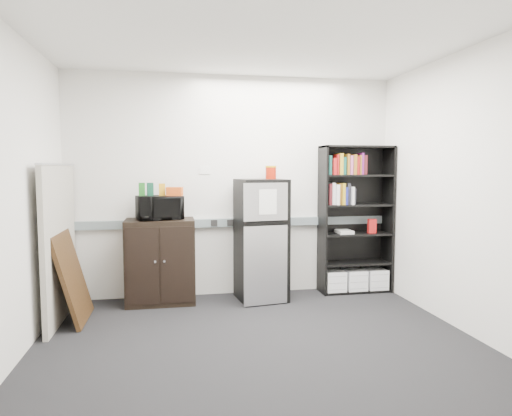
# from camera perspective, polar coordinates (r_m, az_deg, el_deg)

# --- Properties ---
(floor) EXTENTS (4.00, 4.00, 0.00)m
(floor) POSITION_cam_1_polar(r_m,az_deg,el_deg) (4.23, 0.52, -16.83)
(floor) COLOR black
(floor) RESTS_ON ground
(wall_back) EXTENTS (4.00, 0.02, 2.70)m
(wall_back) POSITION_cam_1_polar(r_m,az_deg,el_deg) (5.66, -2.82, 2.74)
(wall_back) COLOR white
(wall_back) RESTS_ON floor
(wall_right) EXTENTS (0.02, 3.50, 2.70)m
(wall_right) POSITION_cam_1_polar(r_m,az_deg,el_deg) (4.73, 25.05, 1.84)
(wall_right) COLOR white
(wall_right) RESTS_ON floor
(wall_left) EXTENTS (0.02, 3.50, 2.70)m
(wall_left) POSITION_cam_1_polar(r_m,az_deg,el_deg) (4.06, -28.40, 1.26)
(wall_left) COLOR white
(wall_left) RESTS_ON floor
(ceiling) EXTENTS (4.00, 3.50, 0.02)m
(ceiling) POSITION_cam_1_polar(r_m,az_deg,el_deg) (4.08, 0.55, 21.03)
(ceiling) COLOR white
(ceiling) RESTS_ON wall_back
(electrical_raceway) EXTENTS (3.92, 0.05, 0.10)m
(electrical_raceway) POSITION_cam_1_polar(r_m,az_deg,el_deg) (5.66, -2.76, -1.83)
(electrical_raceway) COLOR slate
(electrical_raceway) RESTS_ON wall_back
(wall_note) EXTENTS (0.14, 0.00, 0.10)m
(wall_note) POSITION_cam_1_polar(r_m,az_deg,el_deg) (5.61, -6.38, 4.74)
(wall_note) COLOR white
(wall_note) RESTS_ON wall_back
(bookshelf) EXTENTS (0.90, 0.34, 1.85)m
(bookshelf) POSITION_cam_1_polar(r_m,az_deg,el_deg) (5.91, 12.30, -1.52)
(bookshelf) COLOR black
(bookshelf) RESTS_ON floor
(cubicle_partition) EXTENTS (0.06, 1.30, 1.62)m
(cubicle_partition) POSITION_cam_1_polar(r_m,az_deg,el_deg) (5.13, -23.35, -3.95)
(cubicle_partition) COLOR #9D988B
(cubicle_partition) RESTS_ON floor
(cabinet) EXTENTS (0.79, 0.52, 0.98)m
(cabinet) POSITION_cam_1_polar(r_m,az_deg,el_deg) (5.47, -11.86, -6.52)
(cabinet) COLOR black
(cabinet) RESTS_ON floor
(microwave) EXTENTS (0.56, 0.45, 0.27)m
(microwave) POSITION_cam_1_polar(r_m,az_deg,el_deg) (5.36, -11.98, 0.04)
(microwave) COLOR black
(microwave) RESTS_ON cabinet
(snack_box_a) EXTENTS (0.07, 0.06, 0.15)m
(snack_box_a) POSITION_cam_1_polar(r_m,az_deg,el_deg) (5.39, -14.08, 2.28)
(snack_box_a) COLOR #1B5F1B
(snack_box_a) RESTS_ON microwave
(snack_box_b) EXTENTS (0.08, 0.06, 0.15)m
(snack_box_b) POSITION_cam_1_polar(r_m,az_deg,el_deg) (5.39, -13.09, 2.30)
(snack_box_b) COLOR #0D3A26
(snack_box_b) RESTS_ON microwave
(snack_box_c) EXTENTS (0.07, 0.05, 0.14)m
(snack_box_c) POSITION_cam_1_polar(r_m,az_deg,el_deg) (5.38, -11.66, 2.27)
(snack_box_c) COLOR orange
(snack_box_c) RESTS_ON microwave
(snack_bag) EXTENTS (0.20, 0.14, 0.10)m
(snack_bag) POSITION_cam_1_polar(r_m,az_deg,el_deg) (5.33, -10.14, 2.05)
(snack_bag) COLOR #D04D14
(snack_bag) RESTS_ON microwave
(refrigerator) EXTENTS (0.61, 0.64, 1.44)m
(refrigerator) POSITION_cam_1_polar(r_m,az_deg,el_deg) (5.44, 0.66, -4.00)
(refrigerator) COLOR black
(refrigerator) RESTS_ON floor
(coffee_can) EXTENTS (0.13, 0.13, 0.18)m
(coffee_can) POSITION_cam_1_polar(r_m,az_deg,el_deg) (5.53, 1.87, 4.58)
(coffee_can) COLOR #AD1C08
(coffee_can) RESTS_ON refrigerator
(framed_poster) EXTENTS (0.28, 0.73, 0.92)m
(framed_poster) POSITION_cam_1_polar(r_m,az_deg,el_deg) (5.08, -21.96, -7.89)
(framed_poster) COLOR black
(framed_poster) RESTS_ON floor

